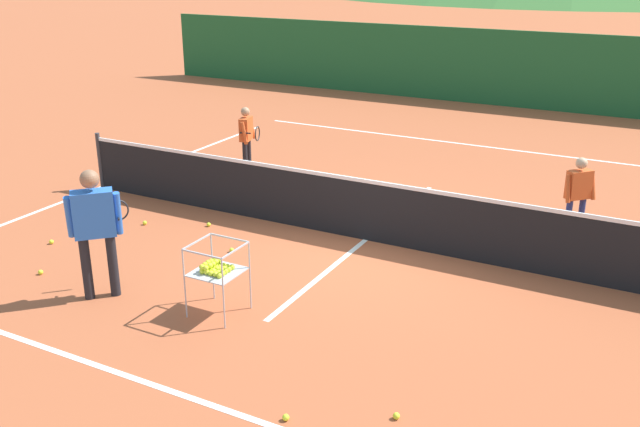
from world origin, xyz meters
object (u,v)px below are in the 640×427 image
(tennis_net, at_px, (366,209))
(tennis_ball_9, at_px, (51,242))
(tennis_ball_6, at_px, (209,224))
(student_1, at_px, (578,190))
(instructor, at_px, (95,222))
(tennis_ball_8, at_px, (286,417))
(student_0, at_px, (247,133))
(tennis_ball_4, at_px, (232,250))
(ball_cart, at_px, (216,268))
(tennis_ball_0, at_px, (396,416))
(tennis_ball_5, at_px, (41,272))
(tennis_ball_2, at_px, (145,223))

(tennis_net, distance_m, tennis_ball_9, 4.79)
(tennis_ball_6, bearing_deg, student_1, 23.60)
(instructor, distance_m, tennis_ball_8, 3.70)
(tennis_net, distance_m, tennis_ball_8, 4.60)
(tennis_net, distance_m, student_0, 4.20)
(student_0, distance_m, tennis_ball_4, 4.14)
(student_0, xyz_separation_m, tennis_ball_8, (4.77, -6.59, -0.75))
(tennis_ball_4, bearing_deg, ball_cart, -60.46)
(tennis_net, xyz_separation_m, ball_cart, (-0.64, -2.96, 0.09))
(tennis_net, relative_size, tennis_ball_9, 159.68)
(instructor, bearing_deg, tennis_ball_0, -8.10)
(tennis_ball_8, bearing_deg, student_1, 75.20)
(ball_cart, relative_size, tennis_ball_4, 13.22)
(tennis_ball_4, bearing_deg, student_1, 34.52)
(instructor, height_order, tennis_ball_9, instructor)
(student_1, height_order, tennis_ball_0, student_1)
(ball_cart, xyz_separation_m, tennis_ball_5, (-2.79, -0.26, -0.56))
(tennis_net, relative_size, tennis_ball_2, 159.68)
(student_0, xyz_separation_m, tennis_ball_4, (2.04, -3.53, -0.75))
(tennis_net, xyz_separation_m, tennis_ball_6, (-2.47, -0.67, -0.47))
(student_1, xyz_separation_m, tennis_ball_8, (-1.59, -6.03, -0.73))
(ball_cart, height_order, tennis_ball_0, ball_cart)
(tennis_ball_8, relative_size, tennis_ball_9, 1.00)
(tennis_ball_2, relative_size, tennis_ball_4, 1.00)
(tennis_ball_4, relative_size, tennis_ball_6, 1.00)
(instructor, xyz_separation_m, ball_cart, (1.56, 0.33, -0.43))
(tennis_net, relative_size, tennis_ball_0, 159.68)
(tennis_ball_6, xyz_separation_m, tennis_ball_9, (-1.67, -1.70, 0.00))
(tennis_ball_0, distance_m, tennis_ball_9, 6.42)
(instructor, distance_m, tennis_ball_4, 2.27)
(student_1, relative_size, tennis_ball_4, 18.74)
(student_0, distance_m, tennis_ball_5, 5.44)
(student_1, bearing_deg, tennis_ball_9, -149.98)
(student_1, xyz_separation_m, tennis_ball_6, (-5.24, -2.29, -0.73))
(tennis_net, height_order, tennis_ball_5, tennis_net)
(student_1, distance_m, ball_cart, 5.72)
(ball_cart, xyz_separation_m, tennis_ball_2, (-2.79, 1.86, -0.56))
(instructor, xyz_separation_m, tennis_ball_2, (-1.22, 2.20, -0.98))
(tennis_ball_0, xyz_separation_m, tennis_ball_9, (-6.23, 1.53, 0.00))
(tennis_net, xyz_separation_m, instructor, (-2.20, -3.29, 0.52))
(student_1, distance_m, tennis_ball_2, 6.81)
(student_1, bearing_deg, instructor, -135.39)
(student_1, relative_size, tennis_ball_5, 18.74)
(tennis_net, bearing_deg, student_0, 148.83)
(ball_cart, relative_size, tennis_ball_6, 13.22)
(student_0, relative_size, tennis_ball_6, 19.10)
(tennis_ball_2, xyz_separation_m, tennis_ball_9, (-0.71, -1.28, 0.00))
(student_1, bearing_deg, student_0, 175.04)
(tennis_net, xyz_separation_m, tennis_ball_4, (-1.55, -1.36, -0.47))
(instructor, xyz_separation_m, tennis_ball_0, (4.30, -0.61, -0.98))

